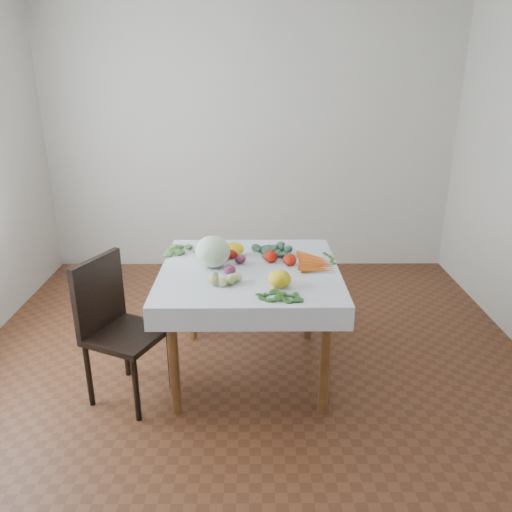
{
  "coord_description": "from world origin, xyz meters",
  "views": [
    {
      "loc": [
        0.02,
        -2.93,
        1.94
      ],
      "look_at": [
        0.04,
        0.05,
        0.82
      ],
      "focal_mm": 35.0,
      "sensor_mm": 36.0,
      "label": 1
    }
  ],
  "objects": [
    {
      "name": "tomato_c",
      "position": [
        -0.11,
        0.19,
        0.79
      ],
      "size": [
        0.11,
        0.11,
        0.07
      ],
      "primitive_type": "ellipsoid",
      "rotation": [
        0.0,
        0.0,
        -0.37
      ],
      "color": "red",
      "rests_on": "tablecloth"
    },
    {
      "name": "tomato_b",
      "position": [
        0.26,
        0.05,
        0.79
      ],
      "size": [
        0.1,
        0.1,
        0.08
      ],
      "primitive_type": "ellipsoid",
      "rotation": [
        0.0,
        0.0,
        -0.17
      ],
      "color": "red",
      "rests_on": "tablecloth"
    },
    {
      "name": "tomatillo_cluster",
      "position": [
        -0.15,
        -0.24,
        0.78
      ],
      "size": [
        0.15,
        0.13,
        0.05
      ],
      "color": "tan",
      "rests_on": "tablecloth"
    },
    {
      "name": "heirloom_back",
      "position": [
        -0.11,
        0.23,
        0.8
      ],
      "size": [
        0.15,
        0.15,
        0.09
      ],
      "primitive_type": "ellipsoid",
      "rotation": [
        0.0,
        0.0,
        0.12
      ],
      "color": "#FFF11A",
      "rests_on": "tablecloth"
    },
    {
      "name": "carrot_bunch",
      "position": [
        0.43,
        0.05,
        0.77
      ],
      "size": [
        0.23,
        0.35,
        0.03
      ],
      "color": "#D14E17",
      "rests_on": "tablecloth"
    },
    {
      "name": "cabbage",
      "position": [
        -0.23,
        0.03,
        0.86
      ],
      "size": [
        0.28,
        0.28,
        0.2
      ],
      "primitive_type": "ellipsoid",
      "rotation": [
        0.0,
        0.0,
        -0.28
      ],
      "color": "beige",
      "rests_on": "tablecloth"
    },
    {
      "name": "chair",
      "position": [
        -0.82,
        -0.25,
        0.52
      ],
      "size": [
        0.54,
        0.54,
        0.9
      ],
      "color": "black",
      "rests_on": "ground"
    },
    {
      "name": "tomato_a",
      "position": [
        -0.16,
        0.18,
        0.79
      ],
      "size": [
        0.11,
        0.11,
        0.08
      ],
      "primitive_type": "ellipsoid",
      "rotation": [
        0.0,
        0.0,
        -0.38
      ],
      "color": "red",
      "rests_on": "tablecloth"
    },
    {
      "name": "heirloom_front",
      "position": [
        0.17,
        -0.28,
        0.8
      ],
      "size": [
        0.17,
        0.17,
        0.1
      ],
      "primitive_type": "ellipsoid",
      "rotation": [
        0.0,
        0.0,
        -0.34
      ],
      "color": "#FFF11A",
      "rests_on": "tablecloth"
    },
    {
      "name": "tablecloth",
      "position": [
        0.0,
        0.0,
        0.75
      ],
      "size": [
        1.12,
        1.12,
        0.01
      ],
      "primitive_type": "cube",
      "color": "white",
      "rests_on": "table"
    },
    {
      "name": "basil_bunch",
      "position": [
        0.16,
        -0.42,
        0.76
      ],
      "size": [
        0.26,
        0.19,
        0.01
      ],
      "color": "#1D571B",
      "rests_on": "tablecloth"
    },
    {
      "name": "dill_bunch",
      "position": [
        -0.47,
        0.29,
        0.77
      ],
      "size": [
        0.23,
        0.22,
        0.03
      ],
      "color": "#507535",
      "rests_on": "tablecloth"
    },
    {
      "name": "kale_bunch",
      "position": [
        0.16,
        0.28,
        0.78
      ],
      "size": [
        0.32,
        0.25,
        0.04
      ],
      "color": "#355741",
      "rests_on": "tablecloth"
    },
    {
      "name": "back_wall",
      "position": [
        0.0,
        2.0,
        1.35
      ],
      "size": [
        4.0,
        0.04,
        2.7
      ],
      "primitive_type": "cube",
      "color": "silver",
      "rests_on": "ground"
    },
    {
      "name": "tomato_d",
      "position": [
        0.14,
        0.11,
        0.8
      ],
      "size": [
        0.1,
        0.1,
        0.08
      ],
      "primitive_type": "ellipsoid",
      "rotation": [
        0.0,
        0.0,
        0.1
      ],
      "color": "red",
      "rests_on": "tablecloth"
    },
    {
      "name": "ground",
      "position": [
        0.0,
        0.0,
        0.0
      ],
      "size": [
        4.0,
        4.0,
        0.0
      ],
      "primitive_type": "plane",
      "color": "brown"
    },
    {
      "name": "onion_b",
      "position": [
        -0.12,
        -0.11,
        0.79
      ],
      "size": [
        0.09,
        0.09,
        0.06
      ],
      "primitive_type": "ellipsoid",
      "rotation": [
        0.0,
        0.0,
        -0.25
      ],
      "color": "#5B1A40",
      "rests_on": "tablecloth"
    },
    {
      "name": "table",
      "position": [
        0.0,
        0.0,
        0.65
      ],
      "size": [
        1.0,
        1.0,
        0.75
      ],
      "color": "brown",
      "rests_on": "ground"
    },
    {
      "name": "onion_a",
      "position": [
        -0.06,
        0.08,
        0.79
      ],
      "size": [
        0.09,
        0.09,
        0.06
      ],
      "primitive_type": "ellipsoid",
      "rotation": [
        0.0,
        0.0,
        -0.25
      ],
      "color": "#5B1A40",
      "rests_on": "tablecloth"
    }
  ]
}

